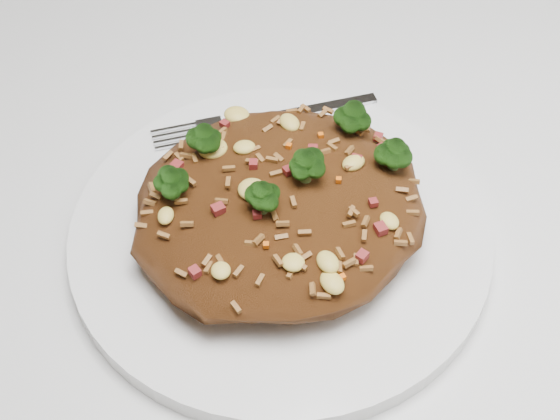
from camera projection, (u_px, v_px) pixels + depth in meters
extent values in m
cube|color=silver|center=(362.00, 182.00, 0.56)|extent=(1.20, 0.80, 0.04)
cylinder|color=brown|center=(463.00, 68.00, 1.23)|extent=(0.06, 0.06, 0.71)
cylinder|color=white|center=(280.00, 233.00, 0.49)|extent=(0.26, 0.26, 0.01)
ellipsoid|color=brown|center=(280.00, 206.00, 0.47)|extent=(0.18, 0.17, 0.04)
ellipsoid|color=#133D08|center=(205.00, 138.00, 0.47)|extent=(0.02, 0.02, 0.02)
ellipsoid|color=#133D08|center=(354.00, 116.00, 0.49)|extent=(0.02, 0.02, 0.02)
ellipsoid|color=#133D08|center=(306.00, 165.00, 0.45)|extent=(0.02, 0.02, 0.02)
ellipsoid|color=#133D08|center=(262.00, 196.00, 0.44)|extent=(0.02, 0.02, 0.02)
ellipsoid|color=#133D08|center=(172.00, 182.00, 0.45)|extent=(0.02, 0.02, 0.02)
ellipsoid|color=#133D08|center=(395.00, 153.00, 0.47)|extent=(0.02, 0.02, 0.02)
cube|color=silver|center=(330.00, 106.00, 0.55)|extent=(0.09, 0.04, 0.00)
cube|color=silver|center=(197.00, 132.00, 0.54)|extent=(0.04, 0.03, 0.00)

